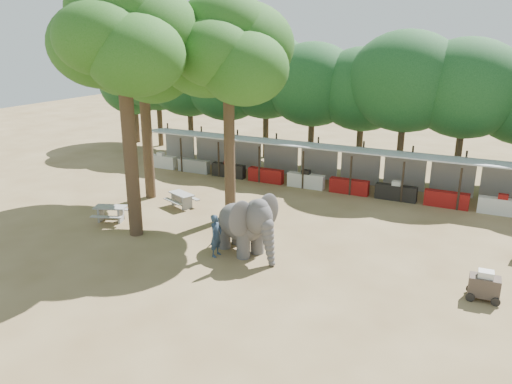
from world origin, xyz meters
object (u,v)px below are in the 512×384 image
at_px(yard_tree_back, 227,50).
at_px(picnic_table_far, 182,198).
at_px(elephant, 246,224).
at_px(handler, 216,235).
at_px(yard_tree_center, 122,36).
at_px(cart_front, 484,285).
at_px(yard_tree_left, 142,55).
at_px(picnic_table_near, 111,212).

bearing_deg(yard_tree_back, picnic_table_far, 177.13).
height_order(yard_tree_back, elephant, yard_tree_back).
distance_m(yard_tree_back, elephant, 8.61).
distance_m(handler, picnic_table_far, 6.96).
bearing_deg(yard_tree_center, cart_front, 1.79).
distance_m(yard_tree_left, elephant, 12.21).
distance_m(yard_tree_left, cart_front, 20.57).
xyz_separation_m(handler, picnic_table_near, (-7.06, 1.21, -0.42)).
relative_size(yard_tree_center, elephant, 3.27).
relative_size(yard_tree_center, picnic_table_near, 5.97).
bearing_deg(yard_tree_center, elephant, 2.32).
bearing_deg(elephant, yard_tree_left, 175.74).
xyz_separation_m(elephant, picnic_table_near, (-8.12, 0.39, -0.85)).
relative_size(yard_tree_center, yard_tree_back, 1.06).
height_order(yard_tree_center, picnic_table_near, yard_tree_center).
bearing_deg(handler, picnic_table_far, 47.83).
relative_size(yard_tree_left, yard_tree_back, 0.97).
xyz_separation_m(yard_tree_left, picnic_table_far, (2.81, -0.84, -7.68)).
xyz_separation_m(yard_tree_center, cart_front, (15.56, 0.49, -8.65)).
bearing_deg(cart_front, yard_tree_center, 178.69).
xyz_separation_m(elephant, handler, (-1.06, -0.82, -0.43)).
bearing_deg(yard_tree_left, yard_tree_back, -9.46).
distance_m(yard_tree_left, picnic_table_near, 8.87).
relative_size(picnic_table_near, picnic_table_far, 1.01).
bearing_deg(yard_tree_left, cart_front, -13.67).
xyz_separation_m(elephant, cart_front, (9.62, 0.25, -0.81)).
height_order(yard_tree_back, picnic_table_far, yard_tree_back).
bearing_deg(cart_front, picnic_table_near, 176.45).
height_order(yard_tree_left, yard_tree_back, yard_tree_back).
xyz_separation_m(yard_tree_center, yard_tree_back, (3.00, 4.00, -0.67)).
relative_size(handler, picnic_table_near, 0.94).
distance_m(handler, cart_front, 10.74).
xyz_separation_m(yard_tree_back, picnic_table_near, (-5.18, -3.37, -8.01)).
bearing_deg(elephant, yard_tree_back, 151.79).
xyz_separation_m(yard_tree_left, yard_tree_center, (3.00, -5.00, 1.01)).
bearing_deg(picnic_table_far, yard_tree_center, -65.36).
xyz_separation_m(elephant, picnic_table_far, (-6.13, 3.92, -0.86)).
distance_m(picnic_table_near, cart_front, 17.74).
height_order(picnic_table_far, cart_front, cart_front).
bearing_deg(yard_tree_left, elephant, -28.04).
bearing_deg(picnic_table_near, yard_tree_center, -35.87).
height_order(handler, picnic_table_far, handler).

